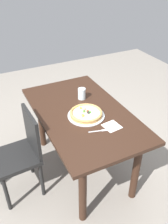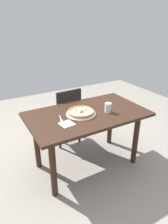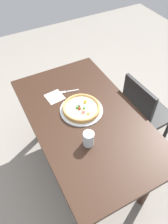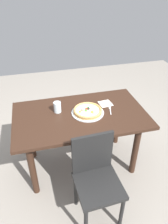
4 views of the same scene
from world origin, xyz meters
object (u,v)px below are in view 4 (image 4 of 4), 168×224
at_px(chair_near, 96,177).
at_px(plate, 88,113).
at_px(dining_table, 80,123).
at_px(drinking_glass, 57,107).
at_px(fork, 110,110).
at_px(napkin, 105,104).
at_px(pizza, 88,111).

height_order(chair_near, plate, chair_near).
xyz_separation_m(dining_table, plate, (0.08, -0.00, 0.12)).
bearing_deg(dining_table, drinking_glass, 155.28).
xyz_separation_m(plate, fork, (0.26, 0.00, -0.00)).
distance_m(dining_table, plate, 0.15).
bearing_deg(drinking_glass, napkin, 2.84).
relative_size(pizza, napkin, 2.19).
height_order(plate, drinking_glass, drinking_glass).
distance_m(dining_table, fork, 0.36).
height_order(fork, napkin, fork).
distance_m(plate, fork, 0.26).
height_order(dining_table, plate, plate).
height_order(plate, napkin, plate).
relative_size(chair_near, plate, 2.54).
bearing_deg(fork, napkin, 18.35).
bearing_deg(pizza, fork, 0.77).
bearing_deg(dining_table, fork, 0.01).
xyz_separation_m(plate, napkin, (0.25, 0.14, -0.00)).
bearing_deg(dining_table, pizza, -2.38).
xyz_separation_m(fork, drinking_glass, (-0.57, 0.10, 0.06)).
distance_m(chair_near, fork, 0.76).
relative_size(chair_near, fork, 5.41).
relative_size(fork, napkin, 1.17).
height_order(pizza, fork, pizza).
bearing_deg(napkin, drinking_glass, -177.16).
bearing_deg(pizza, plate, 13.65).
relative_size(plate, drinking_glass, 3.01).
bearing_deg(plate, chair_near, -97.85).
distance_m(dining_table, pizza, 0.17).
relative_size(chair_near, pizza, 2.89).
bearing_deg(dining_table, napkin, 21.79).
bearing_deg(plate, drinking_glass, 160.81).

